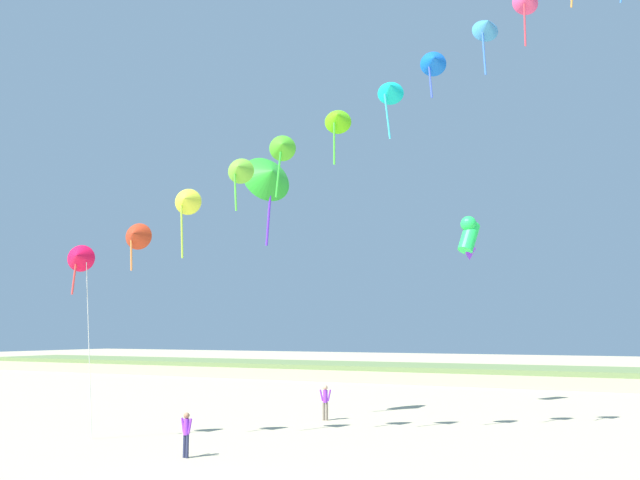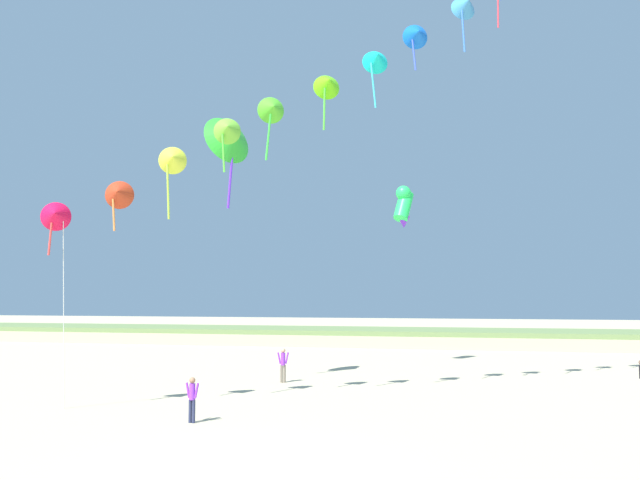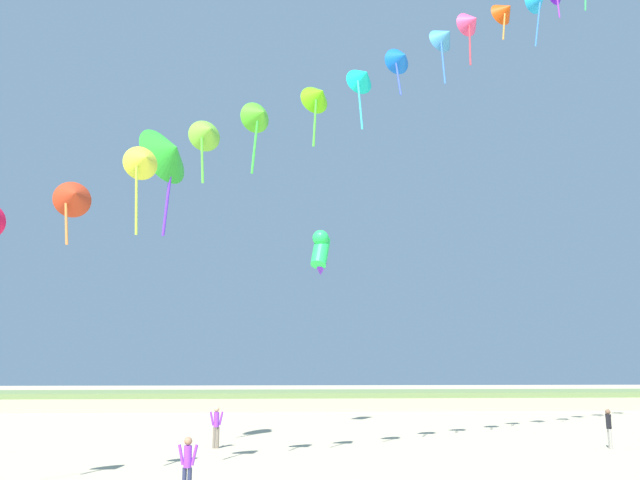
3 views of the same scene
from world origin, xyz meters
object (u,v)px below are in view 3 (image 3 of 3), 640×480
person_near_right (187,463)px  large_kite_low_lead (321,251)px  person_near_left (609,426)px  person_mid_center (216,424)px  large_kite_mid_trail (170,152)px

person_near_right → large_kite_low_lead: bearing=76.5°
person_near_left → person_mid_center: (-16.38, 1.36, 0.06)m
person_mid_center → large_kite_low_lead: (5.06, 9.27, 9.07)m
person_near_left → large_kite_low_lead: large_kite_low_lead is taller
person_near_left → large_kite_mid_trail: (-18.47, -0.77, 11.27)m
large_kite_mid_trail → large_kite_low_lead: bearing=57.9°
person_near_left → person_near_right: size_ratio=1.04×
person_near_left → person_mid_center: 16.44m
person_near_left → large_kite_low_lead: 18.02m
person_near_right → large_kite_low_lead: large_kite_low_lead is taller
person_near_left → large_kite_low_lead: size_ratio=0.60×
large_kite_mid_trail → person_near_left: bearing=2.4°
large_kite_low_lead → person_near_right: bearing=-103.5°
large_kite_low_lead → large_kite_mid_trail: large_kite_mid_trail is taller
person_near_right → large_kite_mid_trail: size_ratio=0.31×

